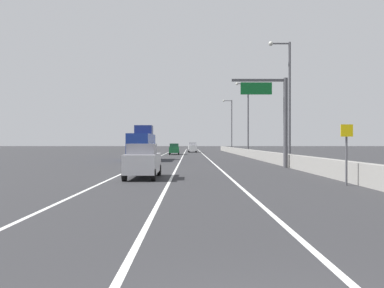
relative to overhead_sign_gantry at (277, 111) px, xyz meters
The scene contains 14 objects.
ground_plane 36.43m from the overhead_sign_gantry, 100.10° to the left, with size 320.00×320.00×0.00m, color #2D2D30.
lane_stripe_left 29.46m from the overhead_sign_gantry, 114.02° to the left, with size 0.16×130.00×0.00m, color silver.
lane_stripe_center 28.24m from the overhead_sign_gantry, 107.42° to the left, with size 0.16×130.00×0.00m, color silver.
lane_stripe_right 27.41m from the overhead_sign_gantry, 100.32° to the left, with size 0.16×130.00×0.00m, color silver.
jersey_barrier_right 12.37m from the overhead_sign_gantry, 83.38° to the left, with size 0.60×120.00×1.10m, color gray.
overhead_sign_gantry is the anchor object (origin of this frame).
speed_advisory_sign 13.54m from the overhead_sign_gantry, 88.08° to the right, with size 0.60×0.11×3.00m.
lamp_post_right_second 5.55m from the overhead_sign_gantry, 66.46° to the left, with size 2.14×0.44×11.79m.
lamp_post_right_third 30.08m from the overhead_sign_gantry, 86.33° to the left, with size 2.14×0.44×11.79m.
lamp_post_right_fourth 55.21m from the overhead_sign_gantry, 87.90° to the left, with size 2.14×0.44×11.79m.
car_white_0 51.05m from the overhead_sign_gantry, 97.55° to the left, with size 1.91×4.50×2.13m.
car_green_1 36.94m from the overhead_sign_gantry, 105.75° to the left, with size 1.85×4.35×1.94m.
car_silver_2 14.13m from the overhead_sign_gantry, 137.24° to the right, with size 1.82×4.65×2.04m.
box_truck 18.98m from the overhead_sign_gantry, 133.46° to the left, with size 2.50×8.54×4.21m.
Camera 1 is at (-0.90, -3.60, 2.11)m, focal length 36.08 mm.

